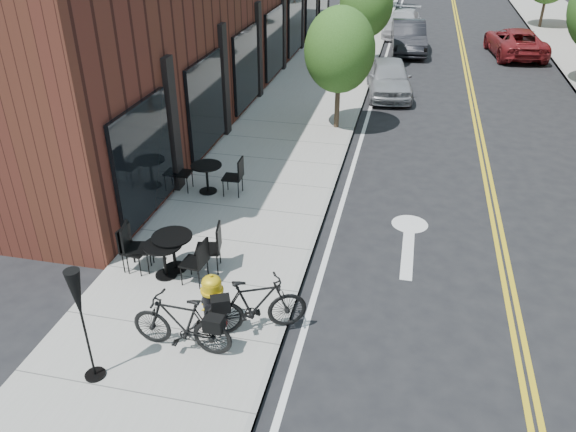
% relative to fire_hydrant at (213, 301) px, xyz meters
% --- Properties ---
extents(ground, '(120.00, 120.00, 0.00)m').
position_rel_fire_hydrant_xyz_m(ground, '(1.26, 1.22, -0.62)').
color(ground, black).
rests_on(ground, ground).
extents(sidewalk_near, '(4.00, 70.00, 0.12)m').
position_rel_fire_hydrant_xyz_m(sidewalk_near, '(-0.74, 11.22, -0.56)').
color(sidewalk_near, '#9E9B93').
rests_on(sidewalk_near, ground).
extents(tree_near_a, '(2.20, 2.20, 3.81)m').
position_rel_fire_hydrant_xyz_m(tree_near_a, '(0.66, 10.22, 1.99)').
color(tree_near_a, '#382B1E').
rests_on(tree_near_a, sidewalk_near).
extents(tree_near_b, '(2.30, 2.30, 3.98)m').
position_rel_fire_hydrant_xyz_m(tree_near_b, '(0.66, 18.22, 2.10)').
color(tree_near_b, '#382B1E').
rests_on(tree_near_b, sidewalk_near).
extents(fire_hydrant, '(0.48, 0.48, 1.05)m').
position_rel_fire_hydrant_xyz_m(fire_hydrant, '(0.00, 0.00, 0.00)').
color(fire_hydrant, maroon).
rests_on(fire_hydrant, sidewalk_near).
extents(bicycle_left, '(1.77, 0.57, 1.05)m').
position_rel_fire_hydrant_xyz_m(bicycle_left, '(-0.30, -0.71, 0.03)').
color(bicycle_left, black).
rests_on(bicycle_left, sidewalk_near).
extents(bicycle_right, '(1.84, 1.20, 1.07)m').
position_rel_fire_hydrant_xyz_m(bicycle_right, '(0.77, -0.00, 0.04)').
color(bicycle_right, black).
rests_on(bicycle_right, sidewalk_near).
extents(bistro_set_a, '(1.92, 0.96, 1.01)m').
position_rel_fire_hydrant_xyz_m(bistro_set_a, '(-1.34, 1.43, 0.01)').
color(bistro_set_a, black).
rests_on(bistro_set_a, sidewalk_near).
extents(bistro_set_b, '(1.79, 0.84, 0.95)m').
position_rel_fire_hydrant_xyz_m(bistro_set_b, '(-1.42, 1.17, -0.02)').
color(bistro_set_b, black).
rests_on(bistro_set_b, sidewalk_near).
extents(bistro_set_c, '(1.82, 0.81, 0.98)m').
position_rel_fire_hydrant_xyz_m(bistro_set_c, '(-1.86, 4.84, -0.01)').
color(bistro_set_c, black).
rests_on(bistro_set_c, sidewalk_near).
extents(patio_umbrella, '(0.33, 0.33, 2.02)m').
position_rel_fire_hydrant_xyz_m(patio_umbrella, '(-1.43, -1.61, 0.95)').
color(patio_umbrella, black).
rests_on(patio_umbrella, sidewalk_near).
extents(parked_car_a, '(2.13, 4.15, 1.35)m').
position_rel_fire_hydrant_xyz_m(parked_car_a, '(2.06, 14.46, 0.06)').
color(parked_car_a, gray).
rests_on(parked_car_a, ground).
extents(parked_car_b, '(1.96, 4.59, 1.47)m').
position_rel_fire_hydrant_xyz_m(parked_car_b, '(2.51, 21.68, 0.12)').
color(parked_car_b, black).
rests_on(parked_car_b, ground).
extents(parked_car_c, '(2.13, 4.65, 1.32)m').
position_rel_fire_hydrant_xyz_m(parked_car_c, '(2.06, 25.61, 0.04)').
color(parked_car_c, silver).
rests_on(parked_car_c, ground).
extents(parked_car_far, '(2.76, 4.98, 1.32)m').
position_rel_fire_hydrant_xyz_m(parked_car_far, '(7.56, 22.04, 0.04)').
color(parked_car_far, maroon).
rests_on(parked_car_far, ground).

